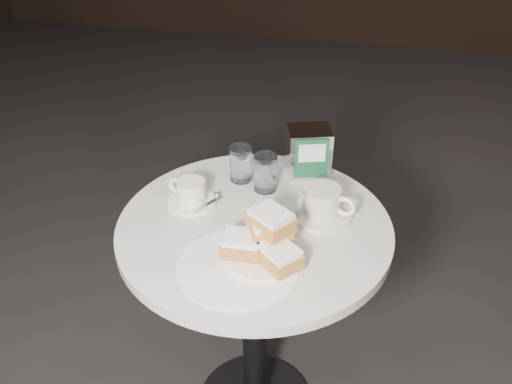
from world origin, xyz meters
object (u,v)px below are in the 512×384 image
object	(u,v)px
cafe_table	(254,282)
water_glass_right	(265,173)
napkin_dispenser	(309,151)
water_glass_left	(241,164)
beignet_plate	(265,242)
coffee_cup_left	(191,193)
coffee_cup_right	(323,204)

from	to	relation	value
cafe_table	water_glass_right	bearing A→B (deg)	91.57
napkin_dispenser	water_glass_left	bearing A→B (deg)	-173.94
beignet_plate	water_glass_right	bearing A→B (deg)	100.98
water_glass_left	napkin_dispenser	xyz separation A→B (m)	(0.18, 0.07, 0.02)
coffee_cup_left	coffee_cup_right	bearing A→B (deg)	19.53
water_glass_left	water_glass_right	distance (m)	0.08
water_glass_left	coffee_cup_left	bearing A→B (deg)	-126.10
cafe_table	coffee_cup_right	world-z (taller)	coffee_cup_right
coffee_cup_left	water_glass_left	distance (m)	0.18
cafe_table	water_glass_left	distance (m)	0.33
cafe_table	coffee_cup_right	distance (m)	0.29
water_glass_left	napkin_dispenser	world-z (taller)	napkin_dispenser
beignet_plate	coffee_cup_left	distance (m)	0.29
cafe_table	coffee_cup_right	bearing A→B (deg)	23.81
coffee_cup_left	napkin_dispenser	bearing A→B (deg)	54.52
cafe_table	napkin_dispenser	size ratio (longest dim) A/B	5.31
beignet_plate	napkin_dispenser	distance (m)	0.40
cafe_table	coffee_cup_left	size ratio (longest dim) A/B	4.57
beignet_plate	water_glass_right	world-z (taller)	beignet_plate
beignet_plate	coffee_cup_right	distance (m)	0.22
coffee_cup_right	water_glass_left	bearing A→B (deg)	167.28
beignet_plate	water_glass_right	size ratio (longest dim) A/B	2.26
water_glass_left	water_glass_right	world-z (taller)	water_glass_right
coffee_cup_right	water_glass_left	distance (m)	0.28
beignet_plate	water_glass_right	distance (m)	0.29
napkin_dispenser	beignet_plate	bearing A→B (deg)	-113.48
cafe_table	water_glass_right	size ratio (longest dim) A/B	7.14
cafe_table	napkin_dispenser	xyz separation A→B (m)	(0.10, 0.27, 0.27)
coffee_cup_left	cafe_table	bearing A→B (deg)	-0.36
coffee_cup_right	water_glass_right	bearing A→B (deg)	165.85
cafe_table	water_glass_left	bearing A→B (deg)	112.18
coffee_cup_left	water_glass_right	bearing A→B (deg)	47.94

